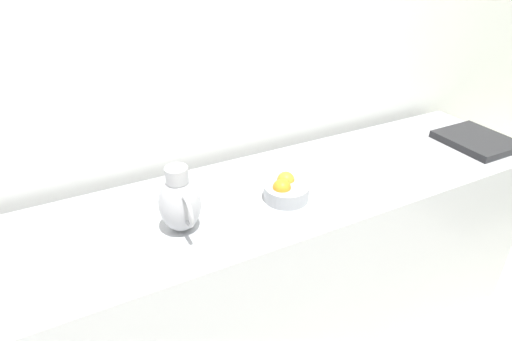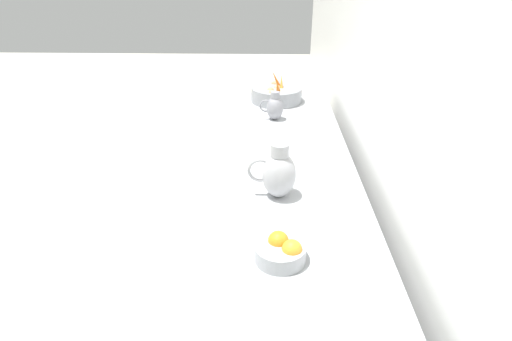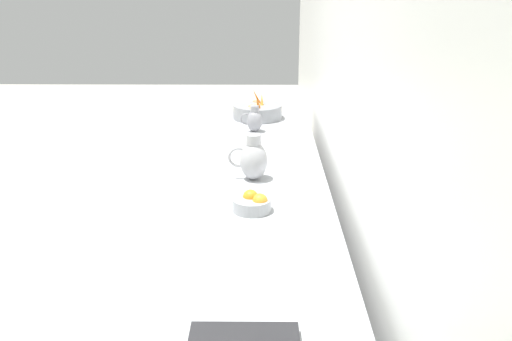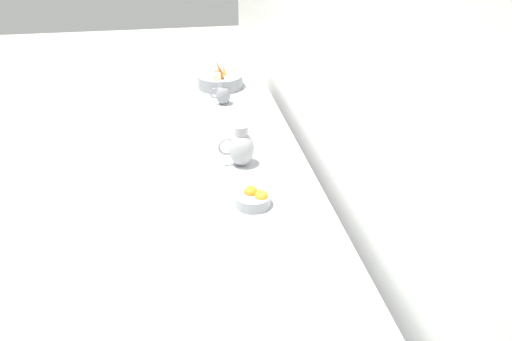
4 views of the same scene
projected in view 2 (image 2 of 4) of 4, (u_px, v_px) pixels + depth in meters
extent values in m
cube|color=white|center=(490.00, 126.00, 1.04)|extent=(0.10, 8.16, 3.00)
cube|color=#ADAFB5|center=(291.00, 289.00, 1.97)|extent=(0.66, 3.31, 0.93)
cylinder|color=gray|center=(277.00, 94.00, 3.02)|extent=(0.37, 0.37, 0.10)
torus|color=gray|center=(276.00, 100.00, 3.04)|extent=(0.22, 0.22, 0.01)
cone|color=orange|center=(278.00, 87.00, 2.88)|extent=(0.06, 0.09, 0.12)
cone|color=orange|center=(276.00, 80.00, 3.00)|extent=(0.10, 0.07, 0.15)
cone|color=orange|center=(282.00, 82.00, 2.99)|extent=(0.03, 0.08, 0.11)
ellipsoid|color=tan|center=(277.00, 88.00, 3.00)|extent=(0.05, 0.05, 0.04)
ellipsoid|color=tan|center=(270.00, 90.00, 2.95)|extent=(0.05, 0.04, 0.04)
ellipsoid|color=tan|center=(272.00, 93.00, 2.89)|extent=(0.06, 0.05, 0.04)
ellipsoid|color=#9E7F56|center=(275.00, 84.00, 3.09)|extent=(0.06, 0.05, 0.04)
cylinder|color=#9EA0A5|center=(280.00, 252.00, 1.44)|extent=(0.18, 0.18, 0.06)
sphere|color=orange|center=(292.00, 250.00, 1.41)|extent=(0.07, 0.07, 0.07)
sphere|color=orange|center=(278.00, 241.00, 1.45)|extent=(0.08, 0.08, 0.08)
ellipsoid|color=#A3A3A8|center=(279.00, 175.00, 1.80)|extent=(0.15, 0.15, 0.21)
cylinder|color=#A3A3A8|center=(280.00, 150.00, 1.74)|extent=(0.08, 0.08, 0.06)
torus|color=#A3A3A8|center=(260.00, 170.00, 1.79)|extent=(0.11, 0.01, 0.11)
ellipsoid|color=gray|center=(275.00, 108.00, 2.67)|extent=(0.11, 0.11, 0.15)
cylinder|color=gray|center=(275.00, 95.00, 2.63)|extent=(0.06, 0.06, 0.04)
torus|color=gray|center=(266.00, 106.00, 2.66)|extent=(0.08, 0.01, 0.08)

